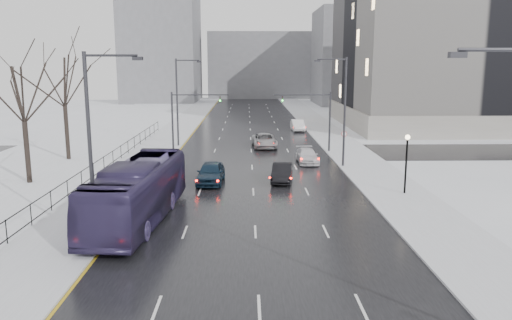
{
  "coord_description": "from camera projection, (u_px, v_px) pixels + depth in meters",
  "views": [
    {
      "loc": [
        -0.44,
        -4.98,
        9.38
      ],
      "look_at": [
        0.19,
        30.74,
        2.5
      ],
      "focal_mm": 35.0,
      "sensor_mm": 36.0,
      "label": 1
    }
  ],
  "objects": [
    {
      "name": "bldg_far_center",
      "position": [
        262.0,
        65.0,
        142.49
      ],
      "size": [
        30.0,
        18.0,
        18.0
      ],
      "primitive_type": "cube",
      "color": "slate",
      "rests_on": "ground"
    },
    {
      "name": "tree_park_d",
      "position": [
        30.0,
        184.0,
        39.74
      ],
      "size": [
        8.75,
        8.75,
        12.5
      ],
      "primitive_type": null,
      "color": "black",
      "rests_on": "ground"
    },
    {
      "name": "mast_signal_right",
      "position": [
        320.0,
        114.0,
        53.15
      ],
      "size": [
        6.1,
        0.33,
        6.5
      ],
      "color": "#2D2D33",
      "rests_on": "ground"
    },
    {
      "name": "no_uturn_sign",
      "position": [
        344.0,
        136.0,
        49.6
      ],
      "size": [
        0.6,
        0.06,
        2.7
      ],
      "color": "#2D2D33",
      "rests_on": "sidewalk_right"
    },
    {
      "name": "sidewalk_right",
      "position": [
        330.0,
        136.0,
        65.75
      ],
      "size": [
        5.0,
        150.0,
        0.16
      ],
      "primitive_type": "cube",
      "color": "silver",
      "rests_on": "ground"
    },
    {
      "name": "streetlight_l_far",
      "position": [
        179.0,
        98.0,
        56.52
      ],
      "size": [
        2.95,
        0.25,
        10.0
      ],
      "color": "#2D2D33",
      "rests_on": "ground"
    },
    {
      "name": "iron_fence",
      "position": [
        72.0,
        184.0,
        35.73
      ],
      "size": [
        0.06,
        70.0,
        1.3
      ],
      "color": "black",
      "rests_on": "sidewalk_left"
    },
    {
      "name": "streetlight_r_mid",
      "position": [
        342.0,
        106.0,
        45.02
      ],
      "size": [
        2.95,
        0.25,
        10.0
      ],
      "color": "#2D2D33",
      "rests_on": "ground"
    },
    {
      "name": "sedan_right_far",
      "position": [
        307.0,
        156.0,
        47.9
      ],
      "size": [
        2.02,
        4.72,
        1.36
      ],
      "primitive_type": "imported",
      "rotation": [
        0.0,
        0.0,
        0.03
      ],
      "color": "silver",
      "rests_on": "road"
    },
    {
      "name": "road",
      "position": [
        251.0,
        136.0,
        65.58
      ],
      "size": [
        16.0,
        150.0,
        0.04
      ],
      "primitive_type": "cube",
      "color": "black",
      "rests_on": "ground"
    },
    {
      "name": "bldg_far_left",
      "position": [
        162.0,
        46.0,
        126.36
      ],
      "size": [
        18.0,
        22.0,
        28.0
      ],
      "primitive_type": "cube",
      "color": "slate",
      "rests_on": "ground"
    },
    {
      "name": "tree_park_e",
      "position": [
        69.0,
        160.0,
        49.55
      ],
      "size": [
        9.45,
        9.45,
        13.5
      ],
      "primitive_type": null,
      "color": "black",
      "rests_on": "ground"
    },
    {
      "name": "bus",
      "position": [
        138.0,
        192.0,
        29.88
      ],
      "size": [
        4.09,
        13.27,
        3.64
      ],
      "primitive_type": "imported",
      "rotation": [
        0.0,
        0.0,
        -0.08
      ],
      "color": "#342B53",
      "rests_on": "road"
    },
    {
      "name": "bldg_far_right",
      "position": [
        367.0,
        57.0,
        117.99
      ],
      "size": [
        24.0,
        20.0,
        22.0
      ],
      "primitive_type": "cube",
      "color": "slate",
      "rests_on": "ground"
    },
    {
      "name": "sedan_right_near",
      "position": [
        282.0,
        173.0,
        40.23
      ],
      "size": [
        2.09,
        4.56,
        1.45
      ],
      "primitive_type": "imported",
      "rotation": [
        0.0,
        0.0,
        -0.13
      ],
      "color": "black",
      "rests_on": "road"
    },
    {
      "name": "mast_signal_left",
      "position": [
        182.0,
        115.0,
        52.89
      ],
      "size": [
        6.1,
        0.33,
        6.5
      ],
      "color": "#2D2D33",
      "rests_on": "ground"
    },
    {
      "name": "cross_road",
      "position": [
        251.0,
        152.0,
        53.79
      ],
      "size": [
        130.0,
        10.0,
        0.04
      ],
      "primitive_type": "cube",
      "color": "black",
      "rests_on": "ground"
    },
    {
      "name": "sidewalk_left",
      "position": [
        171.0,
        136.0,
        65.38
      ],
      "size": [
        5.0,
        150.0,
        0.16
      ],
      "primitive_type": "cube",
      "color": "silver",
      "rests_on": "ground"
    },
    {
      "name": "sedan_right_distant",
      "position": [
        298.0,
        125.0,
        70.94
      ],
      "size": [
        1.77,
        4.82,
        1.58
      ],
      "primitive_type": "imported",
      "rotation": [
        0.0,
        0.0,
        0.02
      ],
      "color": "white",
      "rests_on": "road"
    },
    {
      "name": "sedan_center_near",
      "position": [
        211.0,
        173.0,
        39.65
      ],
      "size": [
        2.23,
        5.09,
        1.71
      ],
      "primitive_type": "imported",
      "rotation": [
        0.0,
        0.0,
        -0.04
      ],
      "color": "#122436",
      "rests_on": "road"
    },
    {
      "name": "streetlight_l_near",
      "position": [
        94.0,
        140.0,
        25.1
      ],
      "size": [
        2.95,
        0.25,
        10.0
      ],
      "color": "#2D2D33",
      "rests_on": "ground"
    },
    {
      "name": "park_strip",
      "position": [
        98.0,
        137.0,
        65.22
      ],
      "size": [
        14.0,
        150.0,
        0.12
      ],
      "primitive_type": "cube",
      "color": "white",
      "rests_on": "ground"
    },
    {
      "name": "civic_building",
      "position": [
        480.0,
        52.0,
        75.85
      ],
      "size": [
        41.0,
        31.0,
        24.8
      ],
      "color": "gray",
      "rests_on": "ground"
    },
    {
      "name": "sedan_right_cross",
      "position": [
        264.0,
        140.0,
        56.8
      ],
      "size": [
        2.96,
        5.81,
        1.57
      ],
      "primitive_type": "imported",
      "rotation": [
        0.0,
        0.0,
        0.06
      ],
      "color": "#9D9DA1",
      "rests_on": "road"
    },
    {
      "name": "lamppost_r_mid",
      "position": [
        407.0,
        155.0,
        35.76
      ],
      "size": [
        0.36,
        0.36,
        4.28
      ],
      "color": "black",
      "rests_on": "sidewalk_right"
    }
  ]
}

